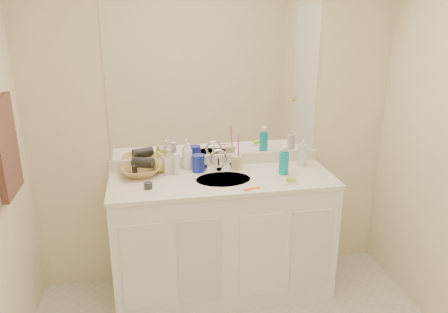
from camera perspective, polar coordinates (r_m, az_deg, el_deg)
name	(u,v)px	position (r m, az deg, el deg)	size (l,w,h in m)	color
wall_back	(216,122)	(3.11, -1.10, 4.50)	(2.60, 0.02, 2.40)	#F3E5BE
vanity_cabinet	(223,238)	(3.15, -0.17, -10.56)	(1.50, 0.55, 0.85)	white
countertop	(223,180)	(2.96, -0.18, -3.09)	(1.52, 0.57, 0.03)	white
backsplash	(216,160)	(3.18, -1.03, -0.46)	(1.52, 0.03, 0.08)	silver
sink_basin	(223,181)	(2.94, -0.11, -3.18)	(0.37, 0.37, 0.02)	#B4AE9D
faucet	(219,163)	(3.08, -0.72, -0.80)	(0.02, 0.02, 0.11)	silver
mirror	(215,71)	(3.04, -1.13, 11.07)	(1.48, 0.01, 1.20)	white
blue_mug	(198,163)	(3.06, -3.37, -0.88)	(0.09, 0.09, 0.12)	#17279E
tan_cup	(237,163)	(3.09, 1.70, -0.81)	(0.08, 0.08, 0.10)	beige
toothbrush	(238,149)	(3.06, 1.90, 0.94)	(0.01, 0.01, 0.21)	#F03FB1
mouthwash_bottle	(284,163)	(3.03, 7.83, -0.84)	(0.07, 0.07, 0.16)	#0E95AE
clear_pump_bottle	(302,155)	(3.21, 10.18, 0.19)	(0.06, 0.06, 0.16)	silver
soap_dish	(291,182)	(2.90, 8.71, -3.32)	(0.10, 0.08, 0.01)	white
green_soap	(291,179)	(2.89, 8.73, -2.98)	(0.06, 0.05, 0.02)	#92D433
orange_comb	(252,189)	(2.78, 3.65, -4.22)	(0.11, 0.02, 0.00)	orange
dark_jar	(148,186)	(2.82, -9.87, -3.77)	(0.05, 0.05, 0.04)	#2B2B31
extra_white_bottle	(176,164)	(3.01, -6.23, -0.99)	(0.05, 0.05, 0.15)	silver
soap_bottle_white	(188,156)	(3.10, -4.77, 0.11)	(0.07, 0.08, 0.19)	white
soap_bottle_cream	(168,161)	(3.03, -7.33, -0.61)	(0.08, 0.08, 0.18)	beige
soap_bottle_yellow	(160,162)	(3.07, -8.42, -0.71)	(0.11, 0.11, 0.15)	#CDC250
wicker_basket	(141,171)	(3.04, -10.84, -1.85)	(0.26, 0.26, 0.06)	#A68043
hair_dryer	(143,163)	(3.02, -10.52, -0.80)	(0.07, 0.07, 0.15)	black
hand_towel	(6,147)	(2.66, -26.61, 1.15)	(0.04, 0.32, 0.55)	#33201B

